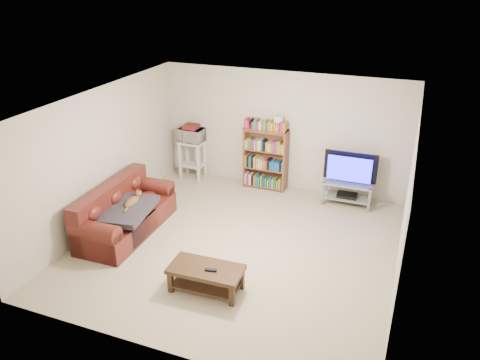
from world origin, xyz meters
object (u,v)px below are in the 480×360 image
at_px(coffee_table, 206,274).
at_px(bookshelf, 265,158).
at_px(tv_stand, 348,189).
at_px(sofa, 123,215).

bearing_deg(coffee_table, bookshelf, 92.91).
distance_m(coffee_table, tv_stand, 3.66).
height_order(tv_stand, bookshelf, bookshelf).
relative_size(coffee_table, bookshelf, 0.82).
relative_size(tv_stand, bookshelf, 0.72).
height_order(coffee_table, bookshelf, bookshelf).
bearing_deg(tv_stand, bookshelf, 174.59).
bearing_deg(bookshelf, tv_stand, -4.71).
bearing_deg(bookshelf, coffee_table, -84.89).
xyz_separation_m(sofa, bookshelf, (1.73, 2.55, 0.36)).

